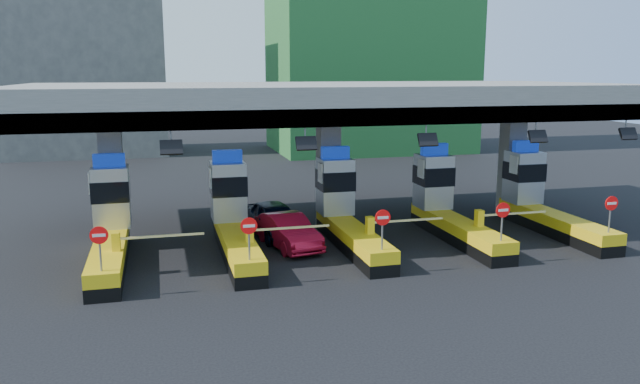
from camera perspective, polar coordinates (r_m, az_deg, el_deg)
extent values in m
plane|color=black|center=(28.09, 2.38, -4.70)|extent=(120.00, 120.00, 0.00)
cube|color=slate|center=(29.95, 0.78, 8.43)|extent=(28.00, 12.00, 1.50)
cube|color=#4C4C49|center=(24.53, 4.35, 6.89)|extent=(28.00, 0.60, 0.70)
cube|color=slate|center=(29.31, -18.44, 0.92)|extent=(1.00, 1.00, 5.50)
cube|color=slate|center=(30.31, 0.76, 1.80)|extent=(1.00, 1.00, 5.50)
cube|color=slate|center=(34.32, 17.09, 2.40)|extent=(1.00, 1.00, 5.50)
cylinder|color=slate|center=(23.26, -13.50, 4.90)|extent=(0.06, 0.06, 0.50)
cube|color=black|center=(23.10, -13.44, 3.99)|extent=(0.80, 0.38, 0.54)
cylinder|color=slate|center=(23.89, -1.38, 5.36)|extent=(0.06, 0.06, 0.50)
cube|color=black|center=(23.73, -1.26, 4.47)|extent=(0.80, 0.38, 0.54)
cylinder|color=slate|center=(25.50, 9.67, 5.57)|extent=(0.06, 0.06, 0.50)
cube|color=black|center=(25.36, 9.83, 4.73)|extent=(0.80, 0.38, 0.54)
cylinder|color=slate|center=(27.93, 19.11, 5.58)|extent=(0.06, 0.06, 0.50)
cube|color=black|center=(27.80, 19.30, 4.82)|extent=(0.80, 0.38, 0.54)
cylinder|color=slate|center=(30.65, 26.17, 5.49)|extent=(0.06, 0.06, 0.50)
cube|color=black|center=(30.53, 26.35, 4.80)|extent=(0.80, 0.38, 0.54)
cube|color=black|center=(25.98, -18.64, -6.02)|extent=(1.20, 8.00, 0.50)
cube|color=#E5B70C|center=(25.85, -18.70, -4.96)|extent=(1.20, 8.00, 0.50)
cube|color=#9EA3A8|center=(28.22, -18.53, -0.40)|extent=(1.50, 1.50, 2.60)
cube|color=black|center=(28.14, -18.57, 0.20)|extent=(1.56, 1.56, 0.90)
cube|color=#0C2DBF|center=(27.96, -18.73, 2.78)|extent=(1.30, 0.35, 0.55)
cube|color=white|center=(27.87, -20.29, 0.82)|extent=(0.06, 0.70, 0.90)
cylinder|color=slate|center=(22.15, -19.45, -5.23)|extent=(0.07, 0.07, 1.30)
cylinder|color=red|center=(21.97, -19.56, -3.74)|extent=(0.60, 0.04, 0.60)
cube|color=white|center=(21.94, -19.56, -3.76)|extent=(0.42, 0.02, 0.10)
cube|color=#E5B70C|center=(24.51, -18.15, -4.33)|extent=(0.30, 0.35, 0.70)
cube|color=white|center=(24.43, -14.30, -3.93)|extent=(3.20, 0.08, 0.08)
cube|color=black|center=(26.07, -7.57, -5.46)|extent=(1.20, 8.00, 0.50)
cube|color=#E5B70C|center=(25.94, -7.60, -4.41)|extent=(1.20, 8.00, 0.50)
cube|color=#9EA3A8|center=(28.30, -8.39, 0.10)|extent=(1.50, 1.50, 2.60)
cube|color=black|center=(28.22, -8.40, 0.69)|extent=(1.56, 1.56, 0.90)
cube|color=#0C2DBF|center=(28.05, -8.48, 3.27)|extent=(1.30, 0.35, 0.55)
cube|color=white|center=(27.81, -10.00, 1.32)|extent=(0.06, 0.70, 0.90)
cylinder|color=slate|center=(22.26, -6.49, -4.58)|extent=(0.07, 0.07, 1.30)
cylinder|color=red|center=(22.07, -6.52, -3.10)|extent=(0.60, 0.04, 0.60)
cube|color=white|center=(22.05, -6.51, -3.11)|extent=(0.42, 0.02, 0.10)
cube|color=#E5B70C|center=(24.68, -6.48, -3.74)|extent=(0.30, 0.35, 0.70)
cube|color=white|center=(24.93, -2.72, -3.29)|extent=(3.20, 0.08, 0.08)
cube|color=black|center=(27.10, 3.01, -4.74)|extent=(1.20, 8.00, 0.50)
cube|color=#E5B70C|center=(26.97, 3.02, -3.72)|extent=(1.20, 8.00, 0.50)
cube|color=#9EA3A8|center=(29.25, 1.39, 0.57)|extent=(1.50, 1.50, 2.60)
cube|color=black|center=(29.18, 1.40, 1.14)|extent=(1.56, 1.56, 0.90)
cube|color=#0C2DBF|center=(29.00, 1.40, 3.64)|extent=(1.30, 0.35, 0.55)
cube|color=white|center=(28.63, 0.02, 1.77)|extent=(0.06, 0.70, 0.90)
cylinder|color=slate|center=(23.45, 5.71, -3.75)|extent=(0.07, 0.07, 1.30)
cylinder|color=red|center=(23.28, 5.76, -2.34)|extent=(0.60, 0.04, 0.60)
cube|color=white|center=(23.26, 5.78, -2.35)|extent=(0.42, 0.02, 0.10)
cube|color=#E5B70C|center=(25.83, 4.58, -3.03)|extent=(0.30, 0.35, 0.70)
cube|color=white|center=(26.38, 7.97, -2.58)|extent=(3.20, 0.08, 0.08)
cube|color=black|center=(28.97, 12.50, -3.96)|extent=(1.20, 8.00, 0.50)
cube|color=#E5B70C|center=(28.85, 12.54, -3.00)|extent=(1.20, 8.00, 0.50)
cube|color=#9EA3A8|center=(30.99, 10.31, 0.98)|extent=(1.50, 1.50, 2.60)
cube|color=black|center=(30.92, 10.34, 1.53)|extent=(1.56, 1.56, 0.90)
cube|color=#0C2DBF|center=(30.76, 10.41, 3.88)|extent=(1.30, 0.35, 0.55)
cube|color=white|center=(30.28, 9.22, 2.13)|extent=(0.06, 0.70, 0.90)
cylinder|color=slate|center=(25.59, 16.28, -2.89)|extent=(0.07, 0.07, 1.30)
cylinder|color=red|center=(25.43, 16.39, -1.59)|extent=(0.60, 0.04, 0.60)
cube|color=white|center=(25.41, 16.42, -1.61)|extent=(0.42, 0.02, 0.10)
cube|color=#E5B70C|center=(27.84, 14.35, -2.31)|extent=(0.30, 0.35, 0.70)
cube|color=white|center=(28.65, 17.25, -1.89)|extent=(3.20, 0.08, 0.08)
cube|color=black|center=(31.53, 20.63, -3.19)|extent=(1.20, 8.00, 0.50)
cube|color=#E5B70C|center=(31.41, 20.69, -2.31)|extent=(1.20, 8.00, 0.50)
cube|color=#9EA3A8|center=(33.39, 18.12, 1.33)|extent=(1.50, 1.50, 2.60)
cube|color=black|center=(33.33, 18.17, 1.83)|extent=(1.56, 1.56, 0.90)
cube|color=#0C2DBF|center=(33.17, 18.28, 4.02)|extent=(1.30, 0.35, 0.55)
cube|color=white|center=(32.61, 17.29, 2.40)|extent=(0.06, 0.70, 0.90)
cylinder|color=slate|center=(28.45, 24.97, -2.11)|extent=(0.07, 0.07, 1.30)
cylinder|color=red|center=(28.31, 25.11, -0.94)|extent=(0.60, 0.04, 0.60)
cube|color=white|center=(28.29, 25.14, -0.95)|extent=(0.42, 0.02, 0.10)
cube|color=#E5B70C|center=(30.55, 22.59, -1.65)|extent=(0.30, 0.35, 0.70)
cube|color=white|center=(31.55, 25.00, -1.28)|extent=(3.20, 0.08, 0.08)
cube|color=#1E5926|center=(61.52, 4.55, 16.96)|extent=(18.00, 12.00, 28.00)
cube|color=#4C4C49|center=(62.15, -20.68, 11.62)|extent=(14.00, 10.00, 18.00)
imported|color=black|center=(29.08, -4.12, -2.52)|extent=(2.59, 4.98, 1.62)
imported|color=#A70C25|center=(27.28, -2.94, -3.60)|extent=(2.39, 4.63, 1.45)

